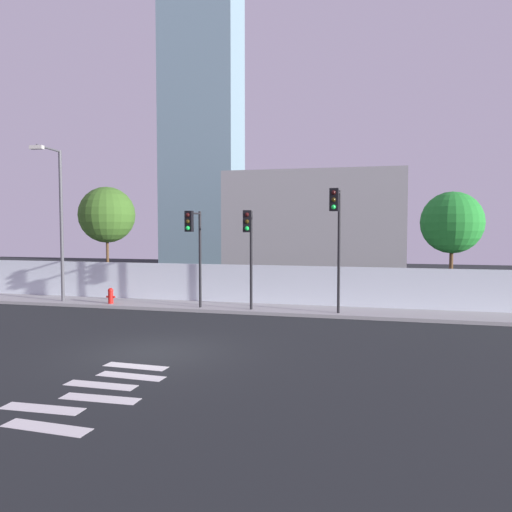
{
  "coord_description": "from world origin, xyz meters",
  "views": [
    {
      "loc": [
        6.73,
        -13.94,
        3.8
      ],
      "look_at": [
        1.52,
        6.5,
        2.57
      ],
      "focal_mm": 35.8,
      "sensor_mm": 36.0,
      "label": 1
    }
  ],
  "objects_px": {
    "fire_hydrant": "(111,295)",
    "roadside_tree_midleft": "(452,223)",
    "traffic_light_right": "(249,238)",
    "traffic_light_left": "(336,224)",
    "traffic_light_center": "(194,238)",
    "roadside_tree_leftmost": "(107,215)",
    "street_lamp_curbside": "(58,212)"
  },
  "relations": [
    {
      "from": "fire_hydrant",
      "to": "roadside_tree_midleft",
      "type": "relative_size",
      "value": 0.14
    },
    {
      "from": "traffic_light_left",
      "to": "traffic_light_center",
      "type": "xyz_separation_m",
      "value": [
        -6.2,
        0.15,
        -0.58
      ]
    },
    {
      "from": "roadside_tree_leftmost",
      "to": "traffic_light_left",
      "type": "bearing_deg",
      "value": -16.02
    },
    {
      "from": "traffic_light_left",
      "to": "roadside_tree_midleft",
      "type": "bearing_deg",
      "value": 36.6
    },
    {
      "from": "traffic_light_left",
      "to": "traffic_light_center",
      "type": "distance_m",
      "value": 6.23
    },
    {
      "from": "traffic_light_left",
      "to": "roadside_tree_midleft",
      "type": "relative_size",
      "value": 0.96
    },
    {
      "from": "traffic_light_right",
      "to": "street_lamp_curbside",
      "type": "relative_size",
      "value": 0.59
    },
    {
      "from": "traffic_light_center",
      "to": "street_lamp_curbside",
      "type": "xyz_separation_m",
      "value": [
        -7.1,
        0.45,
        1.15
      ]
    },
    {
      "from": "fire_hydrant",
      "to": "roadside_tree_midleft",
      "type": "distance_m",
      "value": 16.08
    },
    {
      "from": "traffic_light_right",
      "to": "fire_hydrant",
      "type": "xyz_separation_m",
      "value": [
        -6.99,
        0.78,
        -2.77
      ]
    },
    {
      "from": "traffic_light_right",
      "to": "fire_hydrant",
      "type": "bearing_deg",
      "value": 173.65
    },
    {
      "from": "roadside_tree_leftmost",
      "to": "traffic_light_center",
      "type": "bearing_deg",
      "value": -28.72
    },
    {
      "from": "roadside_tree_leftmost",
      "to": "fire_hydrant",
      "type": "bearing_deg",
      "value": -57.55
    },
    {
      "from": "traffic_light_right",
      "to": "traffic_light_left",
      "type": "bearing_deg",
      "value": 1.32
    },
    {
      "from": "street_lamp_curbside",
      "to": "roadside_tree_leftmost",
      "type": "height_order",
      "value": "street_lamp_curbside"
    },
    {
      "from": "traffic_light_right",
      "to": "roadside_tree_midleft",
      "type": "height_order",
      "value": "roadside_tree_midleft"
    },
    {
      "from": "traffic_light_center",
      "to": "traffic_light_left",
      "type": "bearing_deg",
      "value": -1.38
    },
    {
      "from": "traffic_light_right",
      "to": "roadside_tree_midleft",
      "type": "xyz_separation_m",
      "value": [
        8.46,
        3.66,
        0.64
      ]
    },
    {
      "from": "traffic_light_left",
      "to": "traffic_light_right",
      "type": "bearing_deg",
      "value": -178.68
    },
    {
      "from": "street_lamp_curbside",
      "to": "roadside_tree_leftmost",
      "type": "distance_m",
      "value": 3.1
    },
    {
      "from": "street_lamp_curbside",
      "to": "roadside_tree_leftmost",
      "type": "relative_size",
      "value": 1.24
    },
    {
      "from": "street_lamp_curbside",
      "to": "traffic_light_center",
      "type": "bearing_deg",
      "value": -3.64
    },
    {
      "from": "street_lamp_curbside",
      "to": "roadside_tree_midleft",
      "type": "xyz_separation_m",
      "value": [
        18.13,
        2.98,
        -0.5
      ]
    },
    {
      "from": "traffic_light_left",
      "to": "fire_hydrant",
      "type": "relative_size",
      "value": 6.94
    },
    {
      "from": "traffic_light_center",
      "to": "street_lamp_curbside",
      "type": "height_order",
      "value": "street_lamp_curbside"
    },
    {
      "from": "street_lamp_curbside",
      "to": "roadside_tree_midleft",
      "type": "relative_size",
      "value": 1.36
    },
    {
      "from": "traffic_light_right",
      "to": "traffic_light_center",
      "type": "bearing_deg",
      "value": 174.8
    },
    {
      "from": "traffic_light_center",
      "to": "fire_hydrant",
      "type": "distance_m",
      "value": 5.24
    },
    {
      "from": "traffic_light_right",
      "to": "roadside_tree_midleft",
      "type": "relative_size",
      "value": 0.8
    },
    {
      "from": "fire_hydrant",
      "to": "traffic_light_right",
      "type": "bearing_deg",
      "value": -6.35
    },
    {
      "from": "traffic_light_right",
      "to": "roadside_tree_leftmost",
      "type": "distance_m",
      "value": 9.62
    },
    {
      "from": "traffic_light_left",
      "to": "street_lamp_curbside",
      "type": "relative_size",
      "value": 0.7
    }
  ]
}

